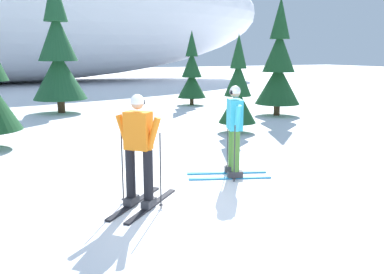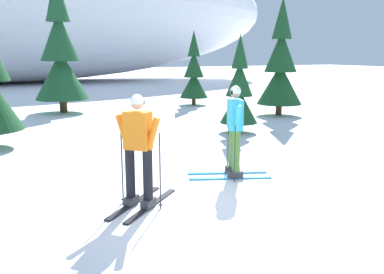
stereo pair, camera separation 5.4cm
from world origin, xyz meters
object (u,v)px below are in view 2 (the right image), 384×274
at_px(skier_cyan_jacket, 234,129).
at_px(pine_tree_far_right, 280,67).
at_px(skier_orange_jacket, 139,149).
at_px(pine_tree_center, 60,55).
at_px(pine_tree_center_right, 239,92).
at_px(pine_tree_right, 194,74).

distance_m(skier_cyan_jacket, pine_tree_far_right, 8.43).
distance_m(skier_orange_jacket, skier_cyan_jacket, 2.31).
xyz_separation_m(pine_tree_center, pine_tree_center_right, (4.17, -6.63, -1.05)).
bearing_deg(skier_orange_jacket, skier_cyan_jacket, 19.75).
relative_size(skier_cyan_jacket, pine_tree_right, 0.52).
xyz_separation_m(pine_tree_center, pine_tree_far_right, (7.41, -4.34, -0.44)).
bearing_deg(pine_tree_center, skier_orange_jacket, -92.44).
height_order(skier_cyan_jacket, pine_tree_far_right, pine_tree_far_right).
relative_size(skier_orange_jacket, pine_tree_far_right, 0.40).
bearing_deg(skier_cyan_jacket, pine_tree_center_right, 57.11).
bearing_deg(pine_tree_center, pine_tree_right, -0.09).
bearing_deg(skier_orange_jacket, pine_tree_right, 60.65).
distance_m(skier_orange_jacket, pine_tree_center_right, 6.57).
bearing_deg(skier_orange_jacket, pine_tree_far_right, 41.23).
bearing_deg(pine_tree_right, skier_orange_jacket, -119.35).
bearing_deg(pine_tree_right, pine_tree_center_right, -104.15).
relative_size(pine_tree_center_right, pine_tree_far_right, 0.67).
height_order(pine_tree_center, pine_tree_far_right, pine_tree_center).
height_order(skier_cyan_jacket, pine_tree_center, pine_tree_center).
relative_size(pine_tree_center, pine_tree_center_right, 1.86).
bearing_deg(pine_tree_far_right, pine_tree_center, 149.63).
distance_m(pine_tree_center_right, pine_tree_right, 6.83).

